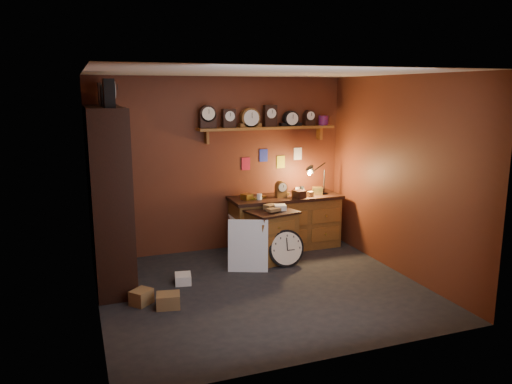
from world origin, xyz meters
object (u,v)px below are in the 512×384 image
Objects in this scene: workbench at (285,219)px; shelving_unit at (106,188)px; low_cabinet at (272,234)px; big_round_clock at (286,248)px.

shelving_unit is at bearing -169.78° from workbench.
low_cabinet is (-0.43, -0.50, -0.06)m from workbench.
workbench is at bearing 36.24° from low_cabinet.
workbench is 3.30× the size of big_round_clock.
big_round_clock is at bearing -83.23° from low_cabinet.
shelving_unit is 4.78× the size of big_round_clock.
shelving_unit is 3.03× the size of low_cabinet.
low_cabinet reaches higher than big_round_clock.
shelving_unit is at bearing 166.68° from low_cabinet.
big_round_clock is (0.10, -0.29, -0.15)m from low_cabinet.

